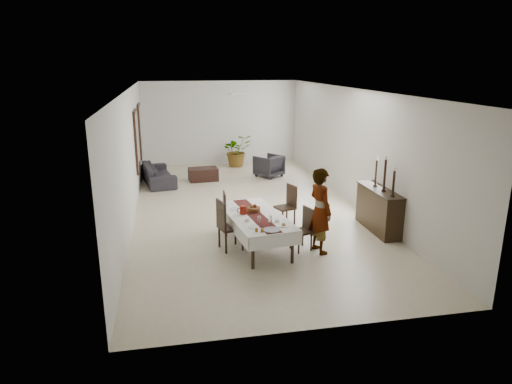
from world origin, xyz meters
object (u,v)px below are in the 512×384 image
at_px(red_pitcher, 243,210).
at_px(sideboard_body, 379,210).
at_px(dining_table_top, 255,216).
at_px(woman, 320,211).
at_px(sofa, 158,174).

distance_m(red_pitcher, sideboard_body, 3.34).
height_order(red_pitcher, sideboard_body, sideboard_body).
bearing_deg(dining_table_top, sideboard_body, -0.09).
height_order(dining_table_top, sideboard_body, sideboard_body).
bearing_deg(sideboard_body, woman, -151.83).
bearing_deg(sideboard_body, dining_table_top, -172.26).
xyz_separation_m(dining_table_top, sofa, (-2.13, 5.92, -0.36)).
bearing_deg(dining_table_top, red_pitcher, 149.04).
bearing_deg(red_pitcher, dining_table_top, -23.14).
relative_size(sideboard_body, sofa, 0.75).
xyz_separation_m(dining_table_top, woman, (1.27, -0.54, 0.23)).
relative_size(woman, sideboard_body, 1.11).
distance_m(woman, sideboard_body, 2.08).
relative_size(red_pitcher, sideboard_body, 0.12).
bearing_deg(sofa, woman, -161.75).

